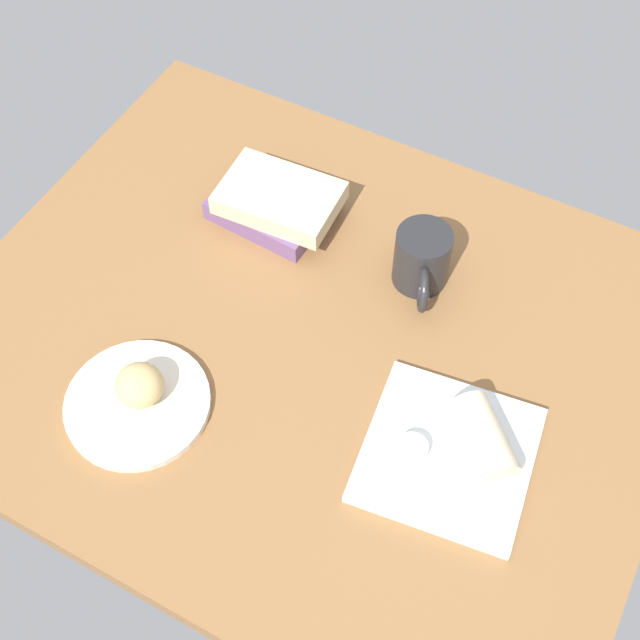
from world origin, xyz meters
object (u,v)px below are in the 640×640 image
Objects in this scene: round_plate at (138,404)px; scone_pastry at (140,385)px; square_plate at (448,454)px; book_stack at (276,202)px; coffee_mug at (422,259)px; breakfast_wrap at (482,440)px; sauce_cup at (412,450)px.

round_plate is 3.89cm from scone_pastry.
round_plate is 0.92× the size of square_plate.
scone_pastry is 0.33× the size of book_stack.
coffee_mug is at bearing 177.71° from book_stack.
coffee_mug reaches higher than breakfast_wrap.
round_plate is at bearing 79.17° from scone_pastry.
round_plate is at bearing 90.77° from book_stack.
scone_pastry is 47.39cm from coffee_mug.
square_plate is 1.07× the size of book_stack.
coffee_mug reaches higher than square_plate.
round_plate is 40.29cm from sauce_cup.
scone_pastry is (-0.24, -1.25, 3.68)cm from round_plate.
sauce_cup is 0.32× the size of coffee_mug.
scone_pastry reaches higher than book_stack.
coffee_mug is (-27.12, 1.09, 1.85)cm from book_stack.
square_plate is (-43.11, -13.92, 0.10)cm from round_plate.
scone_pastry is at bearing 152.28° from breakfast_wrap.
square_plate is 51.85cm from book_stack.
square_plate is 5.23× the size of sauce_cup.
round_plate is at bearing 17.90° from square_plate.
coffee_mug is at bearing -58.23° from square_plate.
round_plate is 3.00× the size of scone_pastry.
sauce_cup is (-38.39, -9.99, -1.53)cm from scone_pastry.
sauce_cup is 49.66cm from book_stack.
coffee_mug is at bearing -67.67° from sauce_cup.
breakfast_wrap reaches higher than square_plate.
breakfast_wrap is 0.56× the size of book_stack.
breakfast_wrap is 53.80cm from book_stack.
sauce_cup is at bearing -163.77° from round_plate.
book_stack is at bearing -32.49° from square_plate.
scone_pastry is at bearing 16.46° from square_plate.
scone_pastry is 44.85cm from square_plate.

